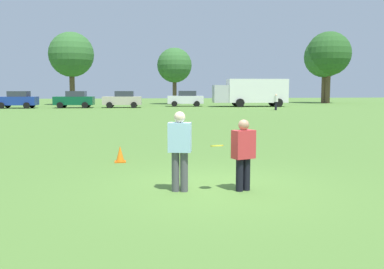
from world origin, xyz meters
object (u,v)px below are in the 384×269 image
player_thrower (180,147)px  frisbee (217,146)px  parked_car_center (75,99)px  bystander_far_jogger (276,101)px  parked_car_mid_right (123,99)px  parked_car_mid_left (17,100)px  player_defender (243,151)px  parked_car_near_right (186,98)px  box_truck (252,91)px  traffic_cone (120,154)px

player_thrower → frisbee: player_thrower is taller
parked_car_center → bystander_far_jogger: size_ratio=2.72×
player_thrower → parked_car_mid_right: size_ratio=0.39×
parked_car_mid_left → bystander_far_jogger: (25.91, -8.10, -0.03)m
frisbee → parked_car_mid_left: (-13.30, 39.59, -0.04)m
frisbee → parked_car_mid_left: bearing=108.6°
player_thrower → player_defender: 1.33m
player_thrower → parked_car_mid_left: parked_car_mid_left is taller
parked_car_near_right → bystander_far_jogger: bearing=-53.5°
box_truck → frisbee: bearing=-107.6°
player_thrower → parked_car_mid_right: bearing=92.1°
parked_car_mid_left → bystander_far_jogger: parked_car_mid_left is taller
parked_car_center → box_truck: size_ratio=0.50×
traffic_cone → parked_car_center: bearing=98.5°
frisbee → parked_car_mid_left: 41.76m
player_thrower → parked_car_mid_right: (-1.41, 39.05, -0.02)m
bystander_far_jogger → frisbee: bearing=-111.8°
parked_car_mid_left → parked_car_mid_right: size_ratio=1.00×
player_thrower → frisbee: (0.76, -0.12, 0.02)m
parked_car_center → parked_car_near_right: (12.47, 2.15, 0.00)m
player_defender → bystander_far_jogger: (12.05, 31.51, 0.06)m
traffic_cone → bystander_far_jogger: bystander_far_jogger is taller
player_thrower → frisbee: size_ratio=6.13×
parked_car_near_right → box_truck: size_ratio=0.50×
traffic_cone → parked_car_near_right: parked_car_near_right is taller
player_thrower → traffic_cone: bearing=108.6°
bystander_far_jogger → box_truck: bearing=90.3°
parked_car_center → parked_car_mid_right: same height
player_thrower → parked_car_center: size_ratio=0.39×
player_thrower → bystander_far_jogger: (13.37, 31.37, -0.04)m
player_defender → parked_car_near_right: bearing=83.7°
parked_car_mid_right → player_thrower: bearing=-87.9°
parked_car_mid_right → box_truck: (14.74, 0.45, 0.83)m
parked_car_near_right → bystander_far_jogger: 12.57m
frisbee → parked_car_mid_right: size_ratio=0.06×
player_thrower → parked_car_center: bearing=99.5°
player_defender → parked_car_center: bearing=101.3°
player_thrower → box_truck: size_ratio=0.19×
parked_car_mid_right → parked_car_near_right: bearing=18.4°
parked_car_near_right → box_truck: bearing=-14.9°
parked_car_mid_left → parked_car_mid_right: same height
traffic_cone → bystander_far_jogger: size_ratio=0.30×
parked_car_near_right → player_defender: bearing=-96.3°
player_thrower → parked_car_mid_right: 39.08m
parked_car_mid_left → parked_car_near_right: (18.44, 2.01, 0.00)m
frisbee → parked_car_center: 40.13m
player_thrower → player_defender: bearing=-6.1°
frisbee → box_truck: 41.58m
parked_car_near_right → box_truck: box_truck is taller
traffic_cone → parked_car_center: parked_car_center is taller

